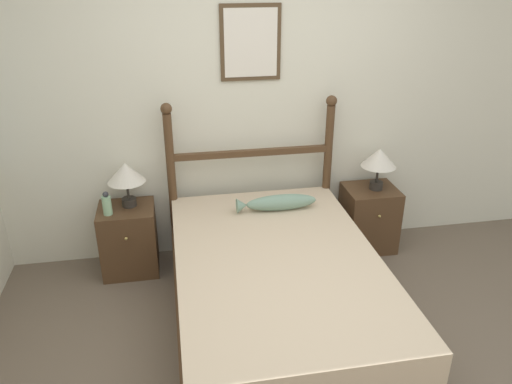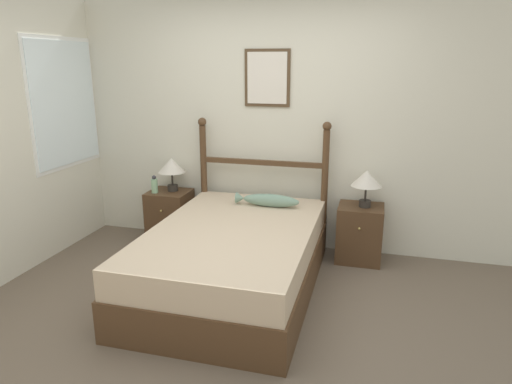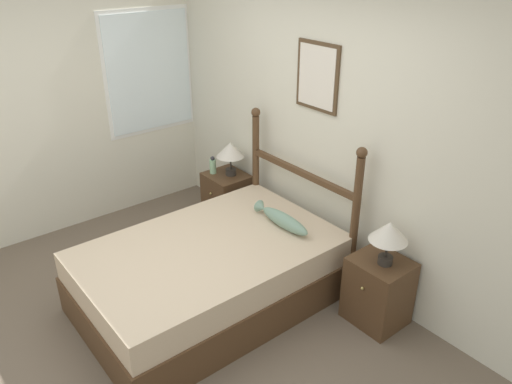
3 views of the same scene
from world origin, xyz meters
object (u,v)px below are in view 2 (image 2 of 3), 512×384
at_px(nightstand_left, 170,216).
at_px(fish_pillow, 268,200).
at_px(bed, 233,259).
at_px(table_lamp_left, 172,167).
at_px(bottle, 154,185).
at_px(nightstand_right, 360,233).
at_px(table_lamp_right, 366,180).

bearing_deg(nightstand_left, fish_pillow, -12.04).
relative_size(bed, nightstand_left, 3.70).
height_order(nightstand_left, table_lamp_left, table_lamp_left).
relative_size(table_lamp_left, bottle, 1.90).
bearing_deg(table_lamp_left, nightstand_right, -1.03).
bearing_deg(fish_pillow, nightstand_right, 15.76).
height_order(table_lamp_right, fish_pillow, table_lamp_right).
bearing_deg(table_lamp_right, nightstand_left, 179.74).
bearing_deg(table_lamp_right, bed, -139.47).
height_order(bed, table_lamp_left, table_lamp_left).
bearing_deg(nightstand_left, bottle, -145.19).
relative_size(nightstand_right, table_lamp_left, 1.55).
bearing_deg(bed, table_lamp_right, 40.53).
xyz_separation_m(table_lamp_right, bottle, (-2.19, -0.08, -0.18)).
height_order(nightstand_right, table_lamp_left, table_lamp_left).
xyz_separation_m(nightstand_right, fish_pillow, (-0.88, -0.25, 0.35)).
xyz_separation_m(nightstand_right, table_lamp_right, (0.03, -0.01, 0.55)).
distance_m(bed, bottle, 1.45).
bearing_deg(table_lamp_right, table_lamp_left, 178.73).
bearing_deg(bottle, bed, -35.81).
xyz_separation_m(table_lamp_left, bottle, (-0.15, -0.12, -0.18)).
relative_size(nightstand_left, fish_pillow, 0.90).
distance_m(bed, table_lamp_left, 1.47).
height_order(bed, bottle, bottle).
xyz_separation_m(nightstand_left, bottle, (-0.12, -0.08, 0.37)).
xyz_separation_m(bed, fish_pillow, (0.14, 0.66, 0.35)).
xyz_separation_m(bed, nightstand_right, (1.02, 0.91, 0.00)).
height_order(nightstand_right, bottle, bottle).
bearing_deg(nightstand_left, table_lamp_left, 48.91).
bearing_deg(bed, table_lamp_left, 136.30).
distance_m(nightstand_left, table_lamp_left, 0.55).
distance_m(bottle, fish_pillow, 1.29).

